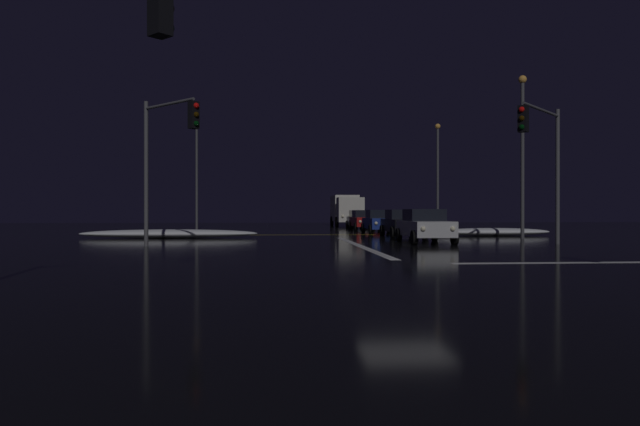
# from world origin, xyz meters

# --- Properties ---
(ground) EXTENTS (120.00, 120.00, 0.10)m
(ground) POSITION_xyz_m (0.00, 0.00, -0.05)
(ground) COLOR black
(stop_line_north) EXTENTS (0.35, 14.75, 0.01)m
(stop_line_north) POSITION_xyz_m (0.00, 8.59, 0.00)
(stop_line_north) COLOR white
(stop_line_north) RESTS_ON ground
(centre_line_ns) EXTENTS (22.00, 0.15, 0.01)m
(centre_line_ns) POSITION_xyz_m (0.00, 20.19, 0.00)
(centre_line_ns) COLOR yellow
(centre_line_ns) RESTS_ON ground
(snow_bank_left_curb) EXTENTS (9.71, 1.50, 0.47)m
(snow_bank_left_curb) POSITION_xyz_m (-9.39, 16.56, 0.24)
(snow_bank_left_curb) COLOR white
(snow_bank_left_curb) RESTS_ON ground
(snow_bank_right_curb) EXTENTS (7.15, 1.50, 0.47)m
(snow_bank_right_curb) POSITION_xyz_m (9.39, 17.76, 0.24)
(snow_bank_right_curb) COLOR white
(snow_bank_right_curb) RESTS_ON ground
(sedan_silver) EXTENTS (2.02, 4.33, 1.57)m
(sedan_silver) POSITION_xyz_m (3.38, 10.58, 0.80)
(sedan_silver) COLOR #B7B7BC
(sedan_silver) RESTS_ON ground
(sedan_black) EXTENTS (2.02, 4.33, 1.57)m
(sedan_black) POSITION_xyz_m (3.75, 16.82, 0.80)
(sedan_black) COLOR black
(sedan_black) RESTS_ON ground
(sedan_blue) EXTENTS (2.02, 4.33, 1.57)m
(sedan_blue) POSITION_xyz_m (3.45, 22.25, 0.80)
(sedan_blue) COLOR navy
(sedan_blue) RESTS_ON ground
(sedan_red) EXTENTS (2.02, 4.33, 1.57)m
(sedan_red) POSITION_xyz_m (3.37, 28.42, 0.80)
(sedan_red) COLOR maroon
(sedan_red) RESTS_ON ground
(sedan_white) EXTENTS (2.02, 4.33, 1.57)m
(sedan_white) POSITION_xyz_m (3.81, 33.70, 0.80)
(sedan_white) COLOR silver
(sedan_white) RESTS_ON ground
(box_truck) EXTENTS (2.68, 8.28, 3.08)m
(box_truck) POSITION_xyz_m (3.53, 41.08, 1.71)
(box_truck) COLOR beige
(box_truck) RESTS_ON ground
(traffic_signal_nw) EXTENTS (2.61, 2.61, 6.09)m
(traffic_signal_nw) POSITION_xyz_m (-8.00, 8.00, 4.16)
(traffic_signal_nw) COLOR #4C4C51
(traffic_signal_nw) RESTS_ON ground
(traffic_signal_ne) EXTENTS (3.20, 3.20, 6.02)m
(traffic_signal_ne) POSITION_xyz_m (7.74, 7.74, 4.16)
(traffic_signal_ne) COLOR #4C4C51
(traffic_signal_ne) RESTS_ON ground
(streetlamp_left_far) EXTENTS (0.44, 0.44, 9.34)m
(streetlamp_left_far) POSITION_xyz_m (-9.69, 30.19, 5.37)
(streetlamp_left_far) COLOR #424247
(streetlamp_left_far) RESTS_ON ground
(streetlamp_right_near) EXTENTS (0.44, 0.44, 8.78)m
(streetlamp_right_near) POSITION_xyz_m (9.69, 14.19, 5.07)
(streetlamp_right_near) COLOR #424247
(streetlamp_right_near) RESTS_ON ground
(streetlamp_right_far) EXTENTS (0.44, 0.44, 8.63)m
(streetlamp_right_far) POSITION_xyz_m (9.69, 30.19, 5.00)
(streetlamp_right_far) COLOR #424247
(streetlamp_right_far) RESTS_ON ground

